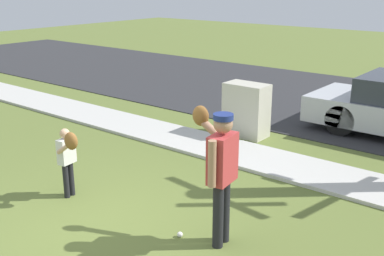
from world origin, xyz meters
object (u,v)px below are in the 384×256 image
Objects in this scene: person_adult at (220,164)px; baseball at (180,235)px; person_child at (68,153)px; utility_cabinet at (246,110)px.

baseball is at bearing 18.60° from person_adult.
utility_cabinet is (0.43, 4.17, -0.16)m from person_child.
person_child reaches higher than baseball.
baseball is 0.07× the size of utility_cabinet.
person_adult is at bearing 1.22° from person_child.
utility_cabinet is at bearing 111.43° from baseball.
baseball is (-0.45, -0.22, -1.01)m from person_adult.
person_adult is 2.51m from person_child.
person_child is at bearing -95.85° from utility_cabinet.
person_adult reaches higher than baseball.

